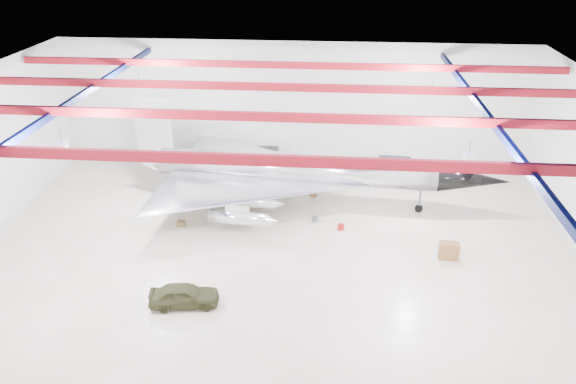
{
  "coord_description": "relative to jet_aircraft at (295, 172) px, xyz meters",
  "views": [
    {
      "loc": [
        3.59,
        -31.32,
        19.69
      ],
      "look_at": [
        0.71,
        2.0,
        3.6
      ],
      "focal_mm": 35.0,
      "sensor_mm": 36.0,
      "label": 1
    }
  ],
  "objects": [
    {
      "name": "tool_chest",
      "position": [
        3.61,
        -3.86,
        -2.42
      ],
      "size": [
        0.54,
        0.54,
        0.4
      ],
      "primitive_type": "cylinder",
      "rotation": [
        0.0,
        0.0,
        -0.25
      ],
      "color": "#A71510",
      "rests_on": "floor"
    },
    {
      "name": "engine_drum",
      "position": [
        1.72,
        -2.84,
        -2.43
      ],
      "size": [
        0.55,
        0.55,
        0.38
      ],
      "primitive_type": "cylinder",
      "rotation": [
        0.0,
        0.0,
        -0.39
      ],
      "color": "#59595B",
      "rests_on": "floor"
    },
    {
      "name": "toolbox_red",
      "position": [
        -3.75,
        0.07,
        -2.47
      ],
      "size": [
        0.52,
        0.47,
        0.3
      ],
      "primitive_type": "cube",
      "rotation": [
        0.0,
        0.0,
        0.36
      ],
      "color": "#A71510",
      "rests_on": "floor"
    },
    {
      "name": "crate_ply",
      "position": [
        -7.83,
        -4.33,
        -2.43
      ],
      "size": [
        0.57,
        0.46,
        0.39
      ],
      "primitive_type": "cube",
      "rotation": [
        0.0,
        0.0,
        0.03
      ],
      "color": "olive",
      "rests_on": "floor"
    },
    {
      "name": "oil_barrel",
      "position": [
        -1.71,
        -3.39,
        -2.43
      ],
      "size": [
        0.62,
        0.53,
        0.39
      ],
      "primitive_type": "cube",
      "rotation": [
        0.0,
        0.0,
        -0.16
      ],
      "color": "olive",
      "rests_on": "floor"
    },
    {
      "name": "wall_back",
      "position": [
        -0.73,
        7.48,
        2.88
      ],
      "size": [
        40.0,
        0.0,
        40.0
      ],
      "primitive_type": "plane",
      "rotation": [
        1.57,
        0.0,
        0.0
      ],
      "color": "silver",
      "rests_on": "floor"
    },
    {
      "name": "spares_box",
      "position": [
        -0.28,
        2.56,
        -2.44
      ],
      "size": [
        0.43,
        0.43,
        0.36
      ],
      "primitive_type": "cylinder",
      "rotation": [
        0.0,
        0.0,
        0.1
      ],
      "color": "#59595B",
      "rests_on": "floor"
    },
    {
      "name": "desk",
      "position": [
        10.54,
        -7.12,
        -2.03
      ],
      "size": [
        1.34,
        0.76,
        1.18
      ],
      "primitive_type": "cube",
      "rotation": [
        0.0,
        0.0,
        -0.09
      ],
      "color": "brown",
      "rests_on": "floor"
    },
    {
      "name": "jet_aircraft",
      "position": [
        0.0,
        0.0,
        0.0
      ],
      "size": [
        29.32,
        17.88,
        7.99
      ],
      "rotation": [
        0.0,
        0.0,
        -0.07
      ],
      "color": "silver",
      "rests_on": "floor"
    },
    {
      "name": "parts_bin",
      "position": [
        1.43,
        1.41,
        -2.43
      ],
      "size": [
        0.66,
        0.59,
        0.39
      ],
      "primitive_type": "cube",
      "rotation": [
        0.0,
        0.0,
        -0.29
      ],
      "color": "olive",
      "rests_on": "floor"
    },
    {
      "name": "jeep",
      "position": [
        -5.25,
        -13.39,
        -1.95
      ],
      "size": [
        4.14,
        2.18,
        1.34
      ],
      "primitive_type": "imported",
      "rotation": [
        0.0,
        0.0,
        1.73
      ],
      "color": "#33351A",
      "rests_on": "floor"
    },
    {
      "name": "floor",
      "position": [
        -0.73,
        -7.52,
        -2.62
      ],
      "size": [
        40.0,
        40.0,
        0.0
      ],
      "primitive_type": "plane",
      "color": "#BCB196",
      "rests_on": "ground"
    },
    {
      "name": "ceiling",
      "position": [
        -0.73,
        -7.52,
        8.38
      ],
      "size": [
        40.0,
        40.0,
        0.0
      ],
      "primitive_type": "plane",
      "rotation": [
        3.14,
        0.0,
        0.0
      ],
      "color": "#0A0F38",
      "rests_on": "wall_back"
    },
    {
      "name": "ceiling_structure",
      "position": [
        -0.73,
        -7.52,
        7.7
      ],
      "size": [
        39.5,
        29.5,
        1.08
      ],
      "color": "maroon",
      "rests_on": "ceiling"
    },
    {
      "name": "crate_small",
      "position": [
        -9.74,
        -0.09,
        -2.49
      ],
      "size": [
        0.41,
        0.35,
        0.26
      ],
      "primitive_type": "cube",
      "rotation": [
        0.0,
        0.0,
        0.17
      ],
      "color": "#59595B",
      "rests_on": "floor"
    }
  ]
}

